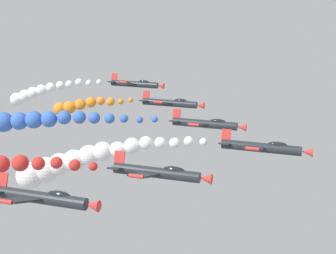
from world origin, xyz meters
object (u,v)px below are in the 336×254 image
(airplane_left_outer, at_px, (171,103))
(airplane_trailing, at_px, (135,84))
(airplane_right_outer, at_px, (42,198))
(airplane_lead, at_px, (263,147))
(airplane_left_inner, at_px, (206,124))
(airplane_right_inner, at_px, (158,173))

(airplane_left_outer, relative_size, airplane_trailing, 1.00)
(airplane_right_outer, bearing_deg, airplane_lead, 138.14)
(airplane_left_inner, relative_size, airplane_left_outer, 1.00)
(airplane_right_inner, bearing_deg, airplane_left_outer, -164.98)
(airplane_lead, bearing_deg, airplane_right_inner, -42.32)
(airplane_left_inner, xyz_separation_m, airplane_right_inner, (19.64, -0.26, 0.23))
(airplane_left_inner, xyz_separation_m, airplane_trailing, (-19.30, -17.95, 0.81))
(airplane_right_inner, distance_m, airplane_left_outer, 30.58)
(airplane_right_outer, height_order, airplane_trailing, airplane_trailing)
(airplane_right_inner, bearing_deg, airplane_trailing, -155.57)
(airplane_lead, distance_m, airplane_right_inner, 13.57)
(airplane_left_inner, bearing_deg, airplane_left_outer, -140.41)
(airplane_left_outer, height_order, airplane_trailing, airplane_trailing)
(airplane_right_inner, relative_size, airplane_trailing, 1.00)
(airplane_left_outer, distance_m, airplane_right_outer, 38.40)
(airplane_right_outer, bearing_deg, airplane_left_outer, -179.80)
(airplane_left_outer, bearing_deg, airplane_right_inner, 15.02)
(airplane_lead, bearing_deg, airplane_left_outer, -138.84)
(airplane_lead, height_order, airplane_right_inner, airplane_lead)
(airplane_lead, xyz_separation_m, airplane_trailing, (-28.92, -26.83, 0.21))
(airplane_lead, height_order, airplane_trailing, airplane_trailing)
(airplane_left_outer, distance_m, airplane_trailing, 13.58)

